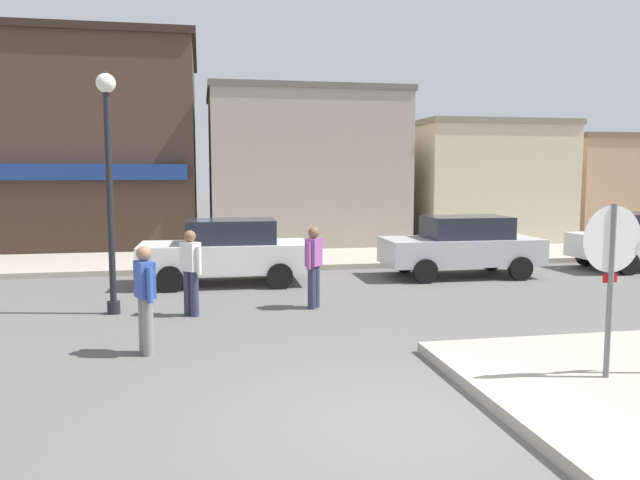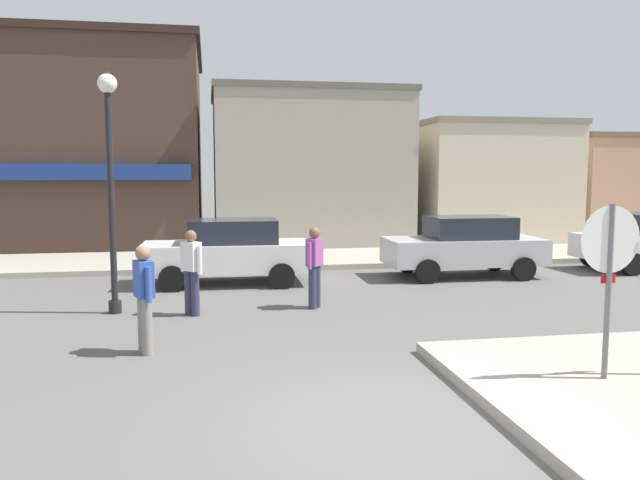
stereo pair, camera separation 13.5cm
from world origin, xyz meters
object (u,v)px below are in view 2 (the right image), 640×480
Objects in this scene: parked_car_second at (465,245)px; pedestrian_crossing_far at (191,270)px; lamp_post at (110,157)px; parked_car_nearest at (229,251)px; pedestrian_crossing_near at (315,265)px; pedestrian_kerb_side at (144,296)px; stop_sign at (609,268)px.

pedestrian_crossing_far reaches higher than parked_car_second.
lamp_post is 1.12× the size of parked_car_nearest.
parked_car_second is 5.39m from pedestrian_crossing_near.
parked_car_nearest is at bearing 76.15° from pedestrian_kerb_side.
lamp_post is at bearing 176.76° from pedestrian_crossing_near.
parked_car_nearest is 1.00× the size of parked_car_second.
pedestrian_crossing_far is at bearing -154.38° from parked_car_second.
stop_sign is 6.32m from pedestrian_kerb_side.
parked_car_nearest is (-4.32, 8.30, -0.71)m from stop_sign.
stop_sign is 7.20m from pedestrian_crossing_far.
pedestrian_crossing_near is 1.00× the size of pedestrian_kerb_side.
stop_sign is 8.51m from parked_car_second.
stop_sign is 1.43× the size of pedestrian_kerb_side.
pedestrian_crossing_far is (-6.82, -3.27, 0.06)m from parked_car_second.
pedestrian_kerb_side is at bearing -73.66° from lamp_post.
stop_sign is 1.43× the size of pedestrian_crossing_far.
pedestrian_kerb_side is (-1.41, -5.70, 0.06)m from parked_car_nearest.
pedestrian_kerb_side is (0.84, -2.87, -2.09)m from lamp_post.
lamp_post is at bearing -128.51° from parked_car_nearest.
pedestrian_crossing_near is at bearing -62.46° from parked_car_nearest.
stop_sign is at bearing -44.60° from pedestrian_crossing_far.
parked_car_second is at bearing 78.37° from stop_sign.
stop_sign reaches higher than pedestrian_kerb_side.
lamp_post is 4.20m from parked_car_nearest.
stop_sign is 0.57× the size of parked_car_second.
pedestrian_crossing_far is (-0.79, -3.26, 0.06)m from parked_car_nearest.
parked_car_nearest is 2.51× the size of pedestrian_kerb_side.
parked_car_second is 2.50× the size of pedestrian_crossing_near.
lamp_post is at bearing 106.34° from pedestrian_kerb_side.
parked_car_nearest is at bearing 51.49° from lamp_post.
pedestrian_crossing_far is (-5.11, 5.04, -0.65)m from stop_sign.
pedestrian_crossing_near is 4.00m from pedestrian_kerb_side.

